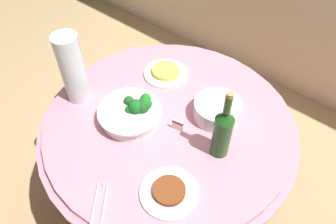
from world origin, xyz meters
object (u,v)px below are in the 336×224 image
(wine_bottle, at_px, (222,132))
(serving_tongs, at_px, (100,202))
(broccoli_bowl, at_px, (132,113))
(plate_stack, at_px, (217,110))
(label_placard_front, at_px, (178,125))
(food_plate_stir_fry, at_px, (169,192))
(food_plate_fried_egg, at_px, (166,73))
(decorative_fruit_vase, at_px, (73,71))

(wine_bottle, bearing_deg, serving_tongs, -114.38)
(broccoli_bowl, xyz_separation_m, wine_bottle, (0.40, 0.09, 0.09))
(plate_stack, bearing_deg, label_placard_front, -116.78)
(serving_tongs, relative_size, food_plate_stir_fry, 0.70)
(food_plate_fried_egg, bearing_deg, label_placard_front, -42.14)
(broccoli_bowl, relative_size, label_placard_front, 5.09)
(broccoli_bowl, xyz_separation_m, plate_stack, (0.28, 0.25, -0.00))
(plate_stack, relative_size, wine_bottle, 0.62)
(broccoli_bowl, relative_size, decorative_fruit_vase, 0.82)
(decorative_fruit_vase, bearing_deg, food_plate_stir_fry, -11.02)
(plate_stack, bearing_deg, food_plate_stir_fry, -79.77)
(broccoli_bowl, height_order, food_plate_stir_fry, broccoli_bowl)
(food_plate_fried_egg, bearing_deg, serving_tongs, -69.43)
(food_plate_stir_fry, xyz_separation_m, label_placard_front, (-0.16, 0.26, 0.02))
(broccoli_bowl, bearing_deg, serving_tongs, -63.28)
(decorative_fruit_vase, height_order, serving_tongs, decorative_fruit_vase)
(broccoli_bowl, relative_size, serving_tongs, 1.82)
(plate_stack, height_order, serving_tongs, plate_stack)
(broccoli_bowl, height_order, wine_bottle, wine_bottle)
(food_plate_fried_egg, height_order, label_placard_front, label_placard_front)
(plate_stack, relative_size, label_placard_front, 3.82)
(food_plate_fried_egg, height_order, food_plate_stir_fry, same)
(serving_tongs, bearing_deg, plate_stack, 81.33)
(plate_stack, distance_m, food_plate_fried_egg, 0.36)
(decorative_fruit_vase, bearing_deg, broccoli_bowl, 10.81)
(plate_stack, xyz_separation_m, food_plate_stir_fry, (0.08, -0.43, -0.03))
(wine_bottle, distance_m, food_plate_stir_fry, 0.30)
(food_plate_stir_fry, bearing_deg, broccoli_bowl, 153.19)
(plate_stack, distance_m, wine_bottle, 0.21)
(decorative_fruit_vase, distance_m, serving_tongs, 0.59)
(plate_stack, bearing_deg, wine_bottle, -53.86)
(broccoli_bowl, bearing_deg, label_placard_front, 22.37)
(food_plate_fried_egg, xyz_separation_m, label_placard_front, (0.27, -0.24, 0.02))
(label_placard_front, bearing_deg, food_plate_fried_egg, 137.86)
(plate_stack, xyz_separation_m, wine_bottle, (0.12, -0.16, 0.09))
(label_placard_front, bearing_deg, plate_stack, 63.22)
(serving_tongs, relative_size, label_placard_front, 2.80)
(plate_stack, distance_m, label_placard_front, 0.19)
(plate_stack, bearing_deg, broccoli_bowl, -138.13)
(broccoli_bowl, distance_m, plate_stack, 0.38)
(food_plate_stir_fry, relative_size, label_placard_front, 4.00)
(decorative_fruit_vase, xyz_separation_m, serving_tongs, (0.47, -0.31, -0.16))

